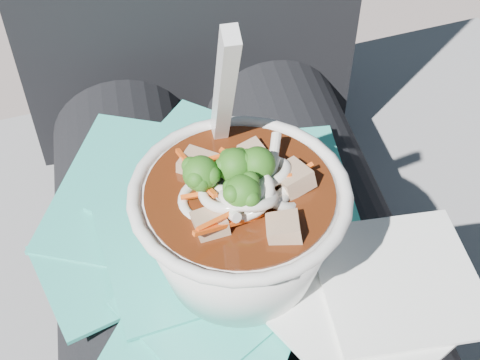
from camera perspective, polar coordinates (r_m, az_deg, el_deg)
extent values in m
cube|color=slate|center=(0.91, -1.92, -12.39)|extent=(1.06, 0.63, 0.44)
cylinder|color=black|center=(0.58, -7.94, -11.32)|extent=(0.15, 0.48, 0.15)
cylinder|color=black|center=(0.60, 7.74, -8.67)|extent=(0.15, 0.48, 0.15)
cube|color=#2CBBA8|center=(0.55, 0.77, -2.36)|extent=(0.19, 0.19, 0.00)
cube|color=#2CBBA8|center=(0.52, -9.72, -6.64)|extent=(0.15, 0.13, 0.00)
cube|color=#2CBBA8|center=(0.56, -5.65, -1.26)|extent=(0.24, 0.23, 0.00)
cube|color=#2CBBA8|center=(0.49, -1.96, -10.94)|extent=(0.19, 0.20, 0.00)
cube|color=#2CBBA8|center=(0.57, -3.45, 0.37)|extent=(0.20, 0.20, 0.00)
cube|color=#2CBBA8|center=(0.49, -1.23, -9.27)|extent=(0.17, 0.16, 0.00)
cube|color=#2CBBA8|center=(0.51, 1.01, -5.91)|extent=(0.14, 0.11, 0.00)
cube|color=#2CBBA8|center=(0.51, -3.79, -5.49)|extent=(0.15, 0.15, 0.00)
cube|color=white|center=(0.48, 10.45, -11.06)|extent=(0.15, 0.15, 0.00)
cube|color=white|center=(0.50, 13.42, -8.22)|extent=(0.12, 0.12, 0.00)
torus|color=white|center=(0.44, 0.00, -1.08)|extent=(0.15, 0.15, 0.01)
cylinder|color=#3E1808|center=(0.44, 0.00, -1.35)|extent=(0.13, 0.13, 0.01)
torus|color=white|center=(0.44, 0.84, -0.32)|extent=(0.04, 0.04, 0.03)
torus|color=white|center=(0.43, -0.74, 0.00)|extent=(0.04, 0.04, 0.02)
torus|color=white|center=(0.42, 0.54, -1.17)|extent=(0.04, 0.04, 0.03)
torus|color=white|center=(0.42, 0.71, -1.37)|extent=(0.05, 0.04, 0.03)
torus|color=white|center=(0.44, 2.14, -0.07)|extent=(0.05, 0.05, 0.02)
torus|color=white|center=(0.43, -0.01, -1.45)|extent=(0.04, 0.04, 0.03)
torus|color=white|center=(0.43, 3.10, -1.18)|extent=(0.03, 0.04, 0.03)
torus|color=white|center=(0.43, 2.19, -1.22)|extent=(0.04, 0.04, 0.02)
torus|color=white|center=(0.42, -0.61, -0.64)|extent=(0.06, 0.05, 0.02)
torus|color=white|center=(0.43, -2.64, -1.76)|extent=(0.06, 0.06, 0.01)
torus|color=white|center=(0.44, 2.42, 0.59)|extent=(0.04, 0.05, 0.02)
cylinder|color=white|center=(0.45, 2.89, 1.96)|extent=(0.02, 0.03, 0.02)
cylinder|color=white|center=(0.43, 2.43, -0.26)|extent=(0.02, 0.04, 0.02)
cylinder|color=white|center=(0.42, -1.47, -2.41)|extent=(0.02, 0.04, 0.02)
cylinder|color=#78AC53|center=(0.44, 1.48, 0.24)|extent=(0.01, 0.01, 0.01)
sphere|color=#1B5513|center=(0.43, 1.51, 1.35)|extent=(0.02, 0.02, 0.02)
sphere|color=#1B5513|center=(0.43, 0.48, 1.65)|extent=(0.01, 0.01, 0.01)
sphere|color=#1B5513|center=(0.43, 0.62, 1.79)|extent=(0.01, 0.01, 0.01)
sphere|color=#1B5513|center=(0.42, 0.49, 1.57)|extent=(0.01, 0.01, 0.01)
sphere|color=#1B5513|center=(0.43, 0.62, 1.93)|extent=(0.01, 0.01, 0.01)
cylinder|color=#78AC53|center=(0.43, -0.42, 0.11)|extent=(0.01, 0.01, 0.01)
sphere|color=#1B5513|center=(0.43, -0.43, 1.22)|extent=(0.02, 0.02, 0.02)
sphere|color=#1B5513|center=(0.43, -1.01, 1.93)|extent=(0.01, 0.01, 0.01)
sphere|color=#1B5513|center=(0.42, -1.46, 1.20)|extent=(0.01, 0.01, 0.01)
sphere|color=#1B5513|center=(0.43, -0.02, 2.05)|extent=(0.01, 0.01, 0.01)
sphere|color=#1B5513|center=(0.43, 0.21, 1.80)|extent=(0.01, 0.01, 0.01)
cylinder|color=#78AC53|center=(0.43, -3.30, -0.55)|extent=(0.01, 0.01, 0.01)
sphere|color=#1B5513|center=(0.42, -3.36, 0.56)|extent=(0.02, 0.02, 0.02)
sphere|color=#1B5513|center=(0.42, -2.45, 0.41)|extent=(0.01, 0.01, 0.01)
sphere|color=#1B5513|center=(0.42, -4.24, 1.23)|extent=(0.01, 0.01, 0.01)
sphere|color=#1B5513|center=(0.42, -3.42, -0.19)|extent=(0.01, 0.01, 0.01)
sphere|color=#1B5513|center=(0.41, -3.76, 0.07)|extent=(0.01, 0.01, 0.01)
cylinder|color=#78AC53|center=(0.42, 0.22, -2.20)|extent=(0.01, 0.01, 0.01)
sphere|color=#1B5513|center=(0.41, 0.23, -1.09)|extent=(0.02, 0.02, 0.02)
sphere|color=#1B5513|center=(0.41, 0.86, -0.03)|extent=(0.01, 0.01, 0.01)
sphere|color=#1B5513|center=(0.41, -0.72, -0.66)|extent=(0.01, 0.01, 0.01)
sphere|color=#1B5513|center=(0.40, 0.89, -1.59)|extent=(0.01, 0.01, 0.01)
sphere|color=#1B5513|center=(0.40, -0.66, -1.20)|extent=(0.01, 0.01, 0.01)
cube|color=#FF5A15|center=(0.44, 0.34, 1.33)|extent=(0.03, 0.03, 0.01)
cube|color=#FF5A15|center=(0.41, -0.90, -3.78)|extent=(0.05, 0.02, 0.02)
cube|color=#FF5A15|center=(0.44, -4.48, 1.46)|extent=(0.01, 0.04, 0.01)
cube|color=#FF5A15|center=(0.43, 1.06, -1.56)|extent=(0.04, 0.02, 0.01)
cube|color=#FF5A15|center=(0.43, -3.34, -0.17)|extent=(0.02, 0.03, 0.01)
cube|color=#FF5A15|center=(0.44, 4.16, 0.18)|extent=(0.04, 0.01, 0.01)
cube|color=#FF5A15|center=(0.40, -1.52, -3.23)|extent=(0.04, 0.02, 0.01)
cube|color=#FF5A15|center=(0.44, -2.64, 1.76)|extent=(0.03, 0.01, 0.01)
cube|color=#FF5A15|center=(0.43, -2.12, -1.07)|extent=(0.04, 0.01, 0.01)
cube|color=#FF5A15|center=(0.43, 1.52, 0.16)|extent=(0.04, 0.01, 0.01)
cube|color=#A47A5C|center=(0.44, 4.47, 0.14)|extent=(0.03, 0.03, 0.02)
cube|color=#A47A5C|center=(0.46, 0.90, 2.53)|extent=(0.02, 0.02, 0.01)
cube|color=#A47A5C|center=(0.45, -3.64, 1.27)|extent=(0.03, 0.03, 0.01)
cube|color=#A47A5C|center=(0.42, -2.56, -3.83)|extent=(0.02, 0.03, 0.02)
cube|color=#A47A5C|center=(0.41, 3.76, -4.23)|extent=(0.03, 0.03, 0.02)
ellipsoid|color=white|center=(0.42, -0.11, -1.57)|extent=(0.03, 0.04, 0.01)
cube|color=white|center=(0.42, -1.36, 7.55)|extent=(0.01, 0.06, 0.12)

